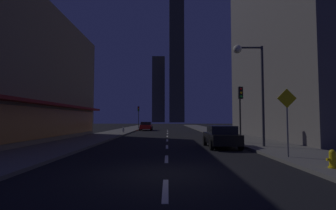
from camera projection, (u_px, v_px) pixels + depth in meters
The scene contains 16 objects.
ground_plane at pixel (168, 131), 40.58m from camera, with size 78.00×136.00×0.10m, color black.
sidewalk_right at pixel (211, 130), 40.57m from camera, with size 4.00×76.00×0.15m, color #605E59.
sidewalk_left at pixel (125, 130), 40.60m from camera, with size 4.00×76.00×0.15m, color #605E59.
lane_marking_center at pixel (168, 138), 24.81m from camera, with size 0.16×38.60×0.01m.
building_storefront_left at pixel (0, 74), 20.08m from camera, with size 9.85×21.20×10.96m.
building_apartment_right at pixel (312, 31), 25.19m from camera, with size 11.00×20.00×21.46m, color slate.
skyscraper_distant_tall at pixel (159, 90), 159.10m from camera, with size 7.87×7.50×41.34m, color #434032.
skyscraper_distant_mid at pixel (177, 60), 152.40m from camera, with size 8.91×6.92×75.51m, color #3A372B.
car_parked_near at pixel (222, 136), 16.58m from camera, with size 1.98×4.24×1.45m.
car_parked_far at pixel (147, 126), 42.07m from camera, with size 1.98×4.24×1.45m.
fire_hydrant_yellow_near at pixel (333, 159), 8.86m from camera, with size 0.42×0.30×0.65m.
fire_hydrant_far_left at pixel (124, 130), 33.41m from camera, with size 0.42×0.30×0.65m.
traffic_light_near_right at pixel (241, 102), 18.75m from camera, with size 0.32×0.48×4.20m.
traffic_light_far_left at pixel (139, 112), 47.28m from camera, with size 0.32×0.48×4.20m.
street_lamp_right at pixel (250, 70), 16.26m from camera, with size 1.96×0.56×6.58m.
pedestrian_crossing_sign at pixel (288, 116), 11.60m from camera, with size 0.91×0.08×3.15m.
Camera 1 is at (0.07, -8.76, 1.87)m, focal length 26.81 mm.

